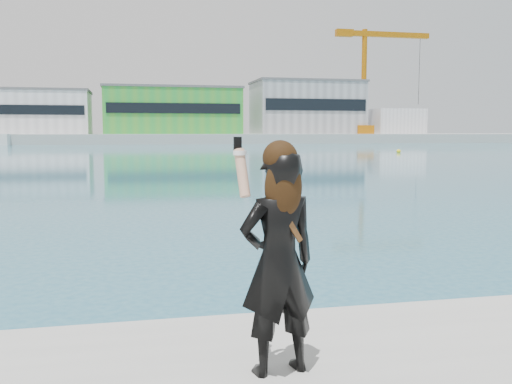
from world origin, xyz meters
TOP-DOWN VIEW (x-y plane):
  - far_quay at (0.00, 130.00)m, footprint 320.00×40.00m
  - warehouse_white at (-22.00, 127.98)m, footprint 24.48×15.35m
  - warehouse_green at (8.00, 127.98)m, footprint 30.60×16.36m
  - warehouse_grey_right at (40.00, 127.98)m, footprint 25.50×15.35m
  - ancillary_shed at (62.00, 126.00)m, footprint 12.00×10.00m
  - dock_crane at (53.20, 122.00)m, footprint 23.00×4.00m
  - flagpole_right at (22.09, 121.00)m, footprint 1.28×0.16m
  - buoy_near at (29.64, 58.44)m, footprint 0.50×0.50m
  - woman at (-0.41, -0.29)m, footprint 0.61×0.46m

SIDE VIEW (x-z plane):
  - buoy_near at x=29.64m, z-range -0.25..0.25m
  - far_quay at x=0.00m, z-range 0.00..2.00m
  - woman at x=-0.41m, z-range 0.81..2.41m
  - ancillary_shed at x=62.00m, z-range 2.00..8.00m
  - flagpole_right at x=22.09m, z-range 2.54..10.54m
  - warehouse_white at x=-22.00m, z-range 2.01..11.51m
  - warehouse_green at x=8.00m, z-range 2.01..12.51m
  - warehouse_grey_right at x=40.00m, z-range 2.01..14.51m
  - dock_crane at x=53.20m, z-range 3.07..27.07m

